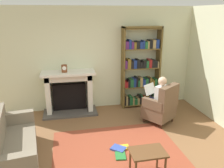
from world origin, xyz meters
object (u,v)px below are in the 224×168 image
mantel_clock (64,68)px  bookshelf (141,69)px  fireplace (69,91)px  armchair_reading (161,106)px  seated_reader (158,97)px  side_table (148,155)px  sofa_floral (11,148)px

mantel_clock → bookshelf: size_ratio=0.08×
fireplace → mantel_clock: (-0.09, -0.10, 0.62)m
fireplace → mantel_clock: 0.63m
armchair_reading → seated_reader: size_ratio=0.85×
side_table → seated_reader: bearing=63.5°
bookshelf → armchair_reading: (0.16, -1.13, -0.63)m
mantel_clock → bookshelf: 2.04m
mantel_clock → armchair_reading: bearing=-24.4°
fireplace → sofa_floral: bearing=-117.1°
bookshelf → side_table: bookshelf is taller
bookshelf → fireplace: bearing=-178.9°
armchair_reading → seated_reader: (-0.07, 0.10, 0.20)m
bookshelf → armchair_reading: bearing=-82.0°
fireplace → sofa_floral: size_ratio=0.77×
armchair_reading → side_table: size_ratio=1.73×
fireplace → mantel_clock: bearing=-131.3°
seated_reader → side_table: 2.04m
bookshelf → side_table: bearing=-105.9°
side_table → mantel_clock: bearing=114.2°
mantel_clock → sofa_floral: (-0.96, -1.94, -0.89)m
mantel_clock → sofa_floral: size_ratio=0.10×
fireplace → side_table: fireplace is taller
mantel_clock → side_table: mantel_clock is taller
side_table → bookshelf: bearing=74.1°
seated_reader → side_table: (-0.91, -1.82, -0.23)m
bookshelf → side_table: (-0.81, -2.85, -0.67)m
fireplace → armchair_reading: bearing=-27.5°
seated_reader → mantel_clock: bearing=-57.6°
bookshelf → mantel_clock: bearing=-176.2°
armchair_reading → side_table: (-0.97, -1.72, -0.04)m
seated_reader → sofa_floral: size_ratio=0.64×
bookshelf → armchair_reading: bookshelf is taller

